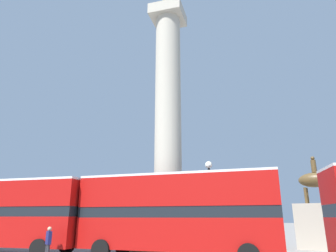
{
  "coord_description": "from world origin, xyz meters",
  "views": [
    {
      "loc": [
        6.01,
        -20.21,
        2.12
      ],
      "look_at": [
        0.0,
        0.0,
        8.53
      ],
      "focal_mm": 32.0,
      "sensor_mm": 36.0,
      "label": 1
    }
  ],
  "objects_px": {
    "monument_column": "(168,137)",
    "bus_b": "(176,211)",
    "bus_a": "(5,213)",
    "street_lamp": "(210,199)",
    "equestrian_statue": "(322,220)",
    "pedestrian_near_lamp": "(48,242)"
  },
  "relations": [
    {
      "from": "monument_column",
      "to": "pedestrian_near_lamp",
      "type": "relative_size",
      "value": 12.05
    },
    {
      "from": "monument_column",
      "to": "street_lamp",
      "type": "distance_m",
      "value": 5.84
    },
    {
      "from": "bus_a",
      "to": "pedestrian_near_lamp",
      "type": "xyz_separation_m",
      "value": [
        4.82,
        -1.89,
        -1.46
      ]
    },
    {
      "from": "monument_column",
      "to": "pedestrian_near_lamp",
      "type": "bearing_deg",
      "value": -123.43
    },
    {
      "from": "monument_column",
      "to": "bus_a",
      "type": "height_order",
      "value": "monument_column"
    },
    {
      "from": "monument_column",
      "to": "pedestrian_near_lamp",
      "type": "height_order",
      "value": "monument_column"
    },
    {
      "from": "bus_a",
      "to": "street_lamp",
      "type": "relative_size",
      "value": 1.98
    },
    {
      "from": "street_lamp",
      "to": "bus_a",
      "type": "bearing_deg",
      "value": -166.85
    },
    {
      "from": "monument_column",
      "to": "pedestrian_near_lamp",
      "type": "xyz_separation_m",
      "value": [
        -4.32,
        -6.55,
        -6.79
      ]
    },
    {
      "from": "bus_b",
      "to": "street_lamp",
      "type": "xyz_separation_m",
      "value": [
        1.48,
        2.34,
        0.73
      ]
    },
    {
      "from": "bus_a",
      "to": "pedestrian_near_lamp",
      "type": "distance_m",
      "value": 5.37
    },
    {
      "from": "monument_column",
      "to": "equestrian_statue",
      "type": "distance_m",
      "value": 12.11
    },
    {
      "from": "bus_a",
      "to": "equestrian_statue",
      "type": "distance_m",
      "value": 20.87
    },
    {
      "from": "equestrian_statue",
      "to": "monument_column",
      "type": "bearing_deg",
      "value": -144.01
    },
    {
      "from": "bus_b",
      "to": "equestrian_statue",
      "type": "height_order",
      "value": "equestrian_statue"
    },
    {
      "from": "monument_column",
      "to": "bus_b",
      "type": "relative_size",
      "value": 1.85
    },
    {
      "from": "bus_b",
      "to": "street_lamp",
      "type": "distance_m",
      "value": 2.86
    },
    {
      "from": "bus_b",
      "to": "street_lamp",
      "type": "height_order",
      "value": "street_lamp"
    },
    {
      "from": "monument_column",
      "to": "pedestrian_near_lamp",
      "type": "distance_m",
      "value": 10.38
    },
    {
      "from": "bus_b",
      "to": "equestrian_statue",
      "type": "bearing_deg",
      "value": 44.75
    },
    {
      "from": "bus_b",
      "to": "pedestrian_near_lamp",
      "type": "relative_size",
      "value": 6.52
    },
    {
      "from": "street_lamp",
      "to": "pedestrian_near_lamp",
      "type": "height_order",
      "value": "street_lamp"
    }
  ]
}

